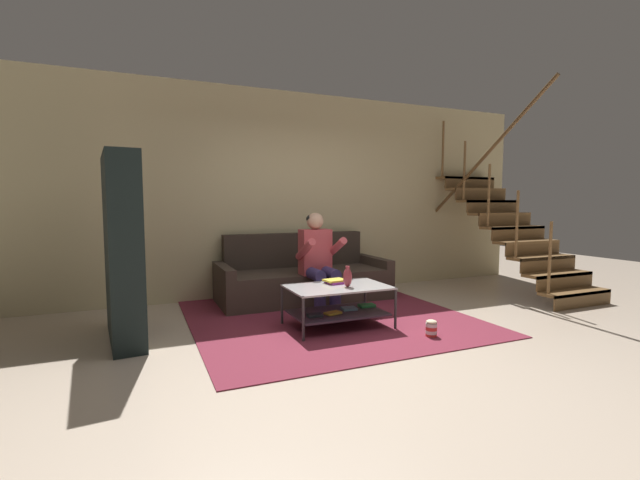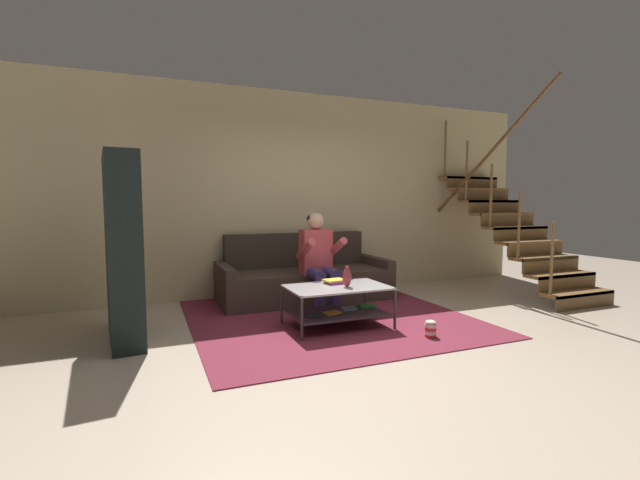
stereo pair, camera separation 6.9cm
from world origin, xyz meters
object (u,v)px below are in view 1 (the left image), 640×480
Objects in this scene: coffee_table at (338,300)px; book_stack at (335,281)px; couch at (303,279)px; bookshelf at (118,264)px; person_seated_center at (318,257)px; vase at (348,277)px; popcorn_tub at (431,328)px.

coffee_table is 0.23m from book_stack.
couch is 1.29× the size of bookshelf.
coffee_table is (-0.12, -1.37, 0.01)m from couch.
bookshelf is (-2.23, -1.00, 0.47)m from couch.
couch is at bearing 86.00° from book_stack.
person_seated_center is 0.67× the size of bookshelf.
couch is 1.91× the size of person_seated_center.
coffee_table is at bearing -98.45° from person_seated_center.
book_stack is 2.18m from bookshelf.
vase is (-0.05, -0.90, -0.10)m from person_seated_center.
person_seated_center is at bearing -90.00° from couch.
couch is at bearing 105.54° from popcorn_tub.
person_seated_center is at bearing 110.87° from popcorn_tub.
popcorn_tub is (0.69, -0.68, -0.20)m from coffee_table.
vase is at bearing -11.87° from bookshelf.
vase is (-0.05, -1.46, 0.26)m from couch.
coffee_table is 6.10× the size of popcorn_tub.
couch is 1.24m from book_stack.
vase is at bearing -92.10° from couch.
vase is at bearing 136.36° from popcorn_tub.
bookshelf is 3.07m from popcorn_tub.
bookshelf is (-2.15, 0.23, 0.29)m from book_stack.
vase is 0.12× the size of bookshelf.
person_seated_center reaches higher than coffee_table.
couch is at bearing 87.90° from vase.
person_seated_center reaches higher than popcorn_tub.
coffee_table is at bearing -95.06° from couch.
bookshelf is 10.25× the size of popcorn_tub.
vase is 1.27× the size of popcorn_tub.
coffee_table is at bearing -10.01° from bookshelf.
book_stack is at bearing -94.00° from couch.
person_seated_center is at bearing 82.71° from book_stack.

